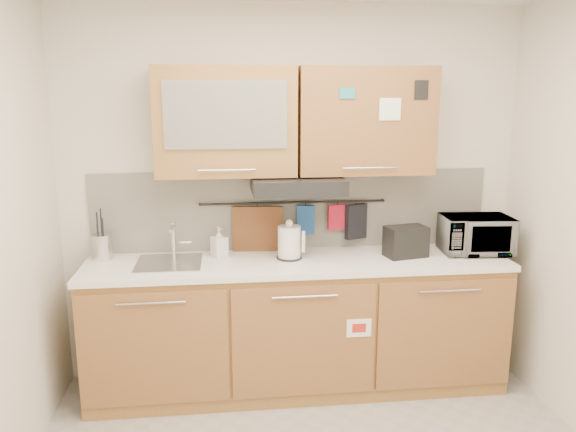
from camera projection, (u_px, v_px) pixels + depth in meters
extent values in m
plane|color=silver|center=(292.00, 196.00, 3.97)|extent=(3.20, 0.00, 3.20)
cube|color=#A46E3A|center=(298.00, 326.00, 3.86)|extent=(2.80, 0.60, 0.88)
cube|color=black|center=(297.00, 378.00, 3.95)|extent=(2.80, 0.54, 0.10)
cube|color=#955B35|center=(154.00, 349.00, 3.45)|extent=(0.91, 0.02, 0.74)
cylinder|color=silver|center=(151.00, 303.00, 3.36)|extent=(0.41, 0.01, 0.01)
cube|color=#955B35|center=(304.00, 342.00, 3.55)|extent=(0.91, 0.02, 0.74)
cylinder|color=silver|center=(305.00, 297.00, 3.46)|extent=(0.41, 0.01, 0.01)
cube|color=#955B35|center=(445.00, 334.00, 3.66)|extent=(0.91, 0.02, 0.74)
cylinder|color=silver|center=(450.00, 291.00, 3.57)|extent=(0.41, 0.01, 0.01)
cube|color=white|center=(298.00, 263.00, 3.76)|extent=(2.82, 0.62, 0.04)
cube|color=silver|center=(293.00, 210.00, 3.98)|extent=(2.80, 0.02, 0.56)
cube|color=#A46E3A|center=(226.00, 121.00, 3.63)|extent=(0.90, 0.35, 0.70)
cube|color=silver|center=(226.00, 115.00, 3.44)|extent=(0.76, 0.02, 0.42)
cube|color=#955B35|center=(364.00, 121.00, 3.74)|extent=(0.90, 0.35, 0.70)
cube|color=white|center=(390.00, 109.00, 3.56)|extent=(0.14, 0.00, 0.14)
cube|color=black|center=(297.00, 184.00, 3.70)|extent=(0.60, 0.46, 0.10)
cube|color=silver|center=(169.00, 264.00, 3.67)|extent=(0.42, 0.40, 0.03)
cylinder|color=silver|center=(173.00, 240.00, 3.80)|extent=(0.03, 0.03, 0.24)
cylinder|color=silver|center=(172.00, 228.00, 3.70)|extent=(0.02, 0.18, 0.02)
cylinder|color=black|center=(293.00, 203.00, 3.93)|extent=(1.30, 0.02, 0.02)
cylinder|color=silver|center=(102.00, 247.00, 3.75)|extent=(0.18, 0.18, 0.17)
cylinder|color=black|center=(98.00, 236.00, 3.74)|extent=(0.01, 0.01, 0.32)
cylinder|color=black|center=(104.00, 239.00, 3.72)|extent=(0.01, 0.01, 0.29)
cylinder|color=black|center=(102.00, 233.00, 3.75)|extent=(0.01, 0.01, 0.34)
cylinder|color=black|center=(98.00, 242.00, 3.71)|extent=(0.01, 0.01, 0.25)
cylinder|color=white|center=(289.00, 242.00, 3.76)|extent=(0.19, 0.19, 0.22)
sphere|color=white|center=(289.00, 223.00, 3.73)|extent=(0.05, 0.05, 0.05)
cube|color=white|center=(304.00, 241.00, 3.74)|extent=(0.03, 0.03, 0.14)
cylinder|color=black|center=(289.00, 257.00, 3.78)|extent=(0.17, 0.17, 0.01)
cube|color=black|center=(406.00, 242.00, 3.81)|extent=(0.30, 0.22, 0.21)
cube|color=black|center=(400.00, 228.00, 3.77)|extent=(0.10, 0.13, 0.01)
cube|color=black|center=(413.00, 227.00, 3.80)|extent=(0.10, 0.13, 0.01)
imported|color=#999999|center=(476.00, 235.00, 3.89)|extent=(0.49, 0.35, 0.26)
imported|color=#999999|center=(219.00, 242.00, 3.80)|extent=(0.13, 0.13, 0.21)
cube|color=brown|center=(258.00, 237.00, 3.94)|extent=(0.35, 0.05, 0.43)
cube|color=#204D94|center=(306.00, 220.00, 3.95)|extent=(0.13, 0.05, 0.21)
cube|color=black|center=(356.00, 221.00, 4.00)|extent=(0.16, 0.10, 0.25)
cube|color=#B3172F|center=(338.00, 217.00, 3.98)|extent=(0.15, 0.05, 0.18)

